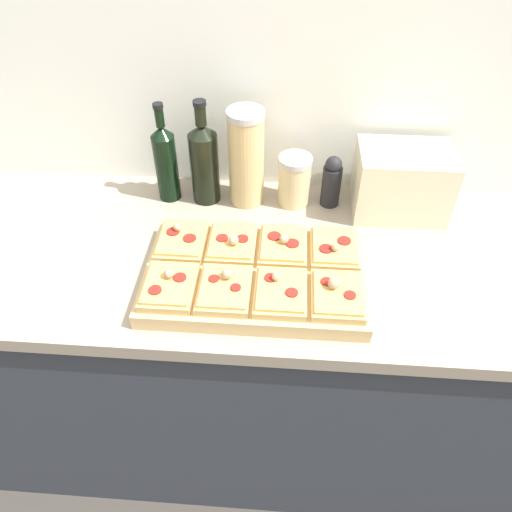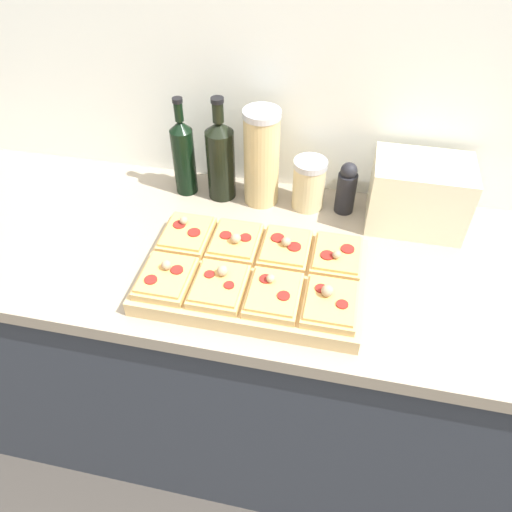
{
  "view_description": "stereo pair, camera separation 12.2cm",
  "coord_description": "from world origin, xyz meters",
  "px_view_note": "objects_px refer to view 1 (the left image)",
  "views": [
    {
      "loc": [
        0.1,
        -0.65,
        1.81
      ],
      "look_at": [
        0.04,
        0.24,
        0.98
      ],
      "focal_mm": 35.0,
      "sensor_mm": 36.0,
      "label": 1
    },
    {
      "loc": [
        0.22,
        -0.64,
        1.81
      ],
      "look_at": [
        0.04,
        0.24,
        0.98
      ],
      "focal_mm": 35.0,
      "sensor_mm": 36.0,
      "label": 2
    }
  ],
  "objects_px": {
    "grain_jar_short": "(294,180)",
    "toaster_oven": "(402,182)",
    "wine_bottle": "(204,162)",
    "grain_jar_tall": "(246,158)",
    "olive_oil_bottle": "(166,161)",
    "cutting_board": "(255,276)",
    "pepper_mill": "(332,182)"
  },
  "relations": [
    {
      "from": "olive_oil_bottle",
      "to": "grain_jar_tall",
      "type": "bearing_deg",
      "value": 0.0
    },
    {
      "from": "cutting_board",
      "to": "grain_jar_short",
      "type": "bearing_deg",
      "value": 75.47
    },
    {
      "from": "wine_bottle",
      "to": "grain_jar_short",
      "type": "height_order",
      "value": "wine_bottle"
    },
    {
      "from": "toaster_oven",
      "to": "grain_jar_tall",
      "type": "bearing_deg",
      "value": 177.83
    },
    {
      "from": "pepper_mill",
      "to": "olive_oil_bottle",
      "type": "bearing_deg",
      "value": 180.0
    },
    {
      "from": "cutting_board",
      "to": "wine_bottle",
      "type": "distance_m",
      "value": 0.4
    },
    {
      "from": "olive_oil_bottle",
      "to": "pepper_mill",
      "type": "height_order",
      "value": "olive_oil_bottle"
    },
    {
      "from": "olive_oil_bottle",
      "to": "wine_bottle",
      "type": "bearing_deg",
      "value": 0.0
    },
    {
      "from": "cutting_board",
      "to": "toaster_oven",
      "type": "relative_size",
      "value": 1.9
    },
    {
      "from": "grain_jar_tall",
      "to": "pepper_mill",
      "type": "relative_size",
      "value": 1.81
    },
    {
      "from": "grain_jar_tall",
      "to": "grain_jar_short",
      "type": "relative_size",
      "value": 1.89
    },
    {
      "from": "cutting_board",
      "to": "olive_oil_bottle",
      "type": "height_order",
      "value": "olive_oil_bottle"
    },
    {
      "from": "olive_oil_bottle",
      "to": "pepper_mill",
      "type": "xyz_separation_m",
      "value": [
        0.48,
        0.0,
        -0.05
      ]
    },
    {
      "from": "pepper_mill",
      "to": "toaster_oven",
      "type": "xyz_separation_m",
      "value": [
        0.19,
        -0.02,
        0.02
      ]
    },
    {
      "from": "olive_oil_bottle",
      "to": "toaster_oven",
      "type": "bearing_deg",
      "value": -1.42
    },
    {
      "from": "grain_jar_short",
      "to": "pepper_mill",
      "type": "distance_m",
      "value": 0.11
    },
    {
      "from": "grain_jar_short",
      "to": "toaster_oven",
      "type": "bearing_deg",
      "value": -3.17
    },
    {
      "from": "grain_jar_short",
      "to": "toaster_oven",
      "type": "relative_size",
      "value": 0.54
    },
    {
      "from": "pepper_mill",
      "to": "grain_jar_short",
      "type": "bearing_deg",
      "value": 180.0
    },
    {
      "from": "cutting_board",
      "to": "grain_jar_tall",
      "type": "distance_m",
      "value": 0.37
    },
    {
      "from": "wine_bottle",
      "to": "grain_jar_short",
      "type": "distance_m",
      "value": 0.26
    },
    {
      "from": "cutting_board",
      "to": "toaster_oven",
      "type": "distance_m",
      "value": 0.51
    },
    {
      "from": "grain_jar_tall",
      "to": "toaster_oven",
      "type": "relative_size",
      "value": 1.02
    },
    {
      "from": "cutting_board",
      "to": "olive_oil_bottle",
      "type": "distance_m",
      "value": 0.45
    },
    {
      "from": "cutting_board",
      "to": "olive_oil_bottle",
      "type": "relative_size",
      "value": 1.8
    },
    {
      "from": "wine_bottle",
      "to": "toaster_oven",
      "type": "bearing_deg",
      "value": -1.7
    },
    {
      "from": "cutting_board",
      "to": "grain_jar_short",
      "type": "xyz_separation_m",
      "value": [
        0.09,
        0.34,
        0.06
      ]
    },
    {
      "from": "wine_bottle",
      "to": "grain_jar_tall",
      "type": "height_order",
      "value": "wine_bottle"
    },
    {
      "from": "wine_bottle",
      "to": "toaster_oven",
      "type": "relative_size",
      "value": 1.1
    },
    {
      "from": "toaster_oven",
      "to": "olive_oil_bottle",
      "type": "bearing_deg",
      "value": 178.58
    },
    {
      "from": "wine_bottle",
      "to": "grain_jar_tall",
      "type": "xyz_separation_m",
      "value": [
        0.12,
        0.0,
        0.02
      ]
    },
    {
      "from": "olive_oil_bottle",
      "to": "grain_jar_tall",
      "type": "relative_size",
      "value": 1.04
    }
  ]
}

